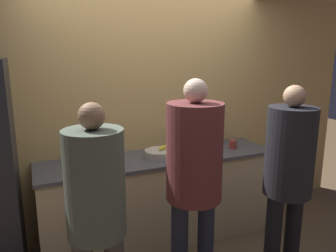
# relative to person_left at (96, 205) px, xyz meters

# --- Properties ---
(wall_back) EXTENTS (5.20, 0.06, 2.60)m
(wall_back) POSITION_rel_person_left_xyz_m (0.83, 1.33, 0.32)
(wall_back) COLOR #E0B266
(wall_back) RESTS_ON ground_plane
(counter) EXTENTS (2.38, 0.65, 0.89)m
(counter) POSITION_rel_person_left_xyz_m (0.83, 1.02, -0.53)
(counter) COLOR beige
(counter) RESTS_ON ground_plane
(person_left) EXTENTS (0.37, 0.37, 1.62)m
(person_left) POSITION_rel_person_left_xyz_m (0.00, 0.00, 0.00)
(person_left) COLOR #4C4742
(person_left) RESTS_ON ground_plane
(person_center) EXTENTS (0.41, 0.41, 1.73)m
(person_center) POSITION_rel_person_left_xyz_m (0.75, 0.13, 0.09)
(person_center) COLOR #232838
(person_center) RESTS_ON ground_plane
(person_right) EXTENTS (0.38, 0.38, 1.67)m
(person_right) POSITION_rel_person_left_xyz_m (1.51, -0.02, 0.03)
(person_right) COLOR black
(person_right) RESTS_ON ground_plane
(fruit_bowl) EXTENTS (0.29, 0.29, 0.11)m
(fruit_bowl) POSITION_rel_person_left_xyz_m (0.81, 0.98, -0.05)
(fruit_bowl) COLOR beige
(fruit_bowl) RESTS_ON counter
(utensil_crock) EXTENTS (0.13, 0.13, 0.28)m
(utensil_crock) POSITION_rel_person_left_xyz_m (0.37, 1.15, -0.02)
(utensil_crock) COLOR silver
(utensil_crock) RESTS_ON counter
(bottle_dark) EXTENTS (0.06, 0.06, 0.20)m
(bottle_dark) POSITION_rel_person_left_xyz_m (1.57, 1.12, -0.00)
(bottle_dark) COLOR #333338
(bottle_dark) RESTS_ON counter
(bottle_red) EXTENTS (0.07, 0.07, 0.26)m
(bottle_red) POSITION_rel_person_left_xyz_m (1.61, 1.22, 0.02)
(bottle_red) COLOR red
(bottle_red) RESTS_ON counter
(cup_red) EXTENTS (0.08, 0.08, 0.09)m
(cup_red) POSITION_rel_person_left_xyz_m (1.65, 0.96, -0.04)
(cup_red) COLOR #A33D33
(cup_red) RESTS_ON counter
(potted_plant) EXTENTS (0.14, 0.14, 0.23)m
(potted_plant) POSITION_rel_person_left_xyz_m (0.10, 1.13, 0.04)
(potted_plant) COLOR #3D3D42
(potted_plant) RESTS_ON counter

